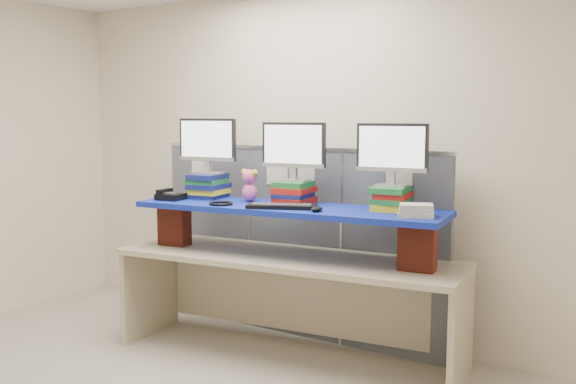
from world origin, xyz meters
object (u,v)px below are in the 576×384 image
Objects in this scene: monitor_right at (392,151)px; desk_phone at (170,196)px; monitor_left at (207,143)px; keyboard at (281,206)px; monitor_center at (294,148)px; desk at (288,276)px; blue_board at (288,209)px.

monitor_right is 2.27× the size of desk_phone.
monitor_left is at bearing 180.00° from monitor_right.
monitor_right is 0.98× the size of keyboard.
monitor_left is 0.90m from keyboard.
desk_phone is (-0.92, -0.33, -0.38)m from monitor_center.
desk_phone is at bearing -174.57° from desk.
monitor_center is 0.47m from keyboard.
desk is at bearing -170.70° from monitor_right.
monitor_left is 1.00× the size of monitor_right.
monitor_right is at bearing 2.04° from keyboard.
monitor_center is 0.98× the size of keyboard.
monitor_left is at bearing 180.00° from monitor_center.
monitor_center reaches higher than monitor_right.
monitor_center reaches higher than desk_phone.
monitor_center is at bearing 9.82° from desk_phone.
monitor_left is at bearing 171.04° from desk.
keyboard is at bearing -4.77° from desk_phone.
keyboard is at bearing -85.16° from blue_board.
monitor_left reaches higher than monitor_right.
blue_board is 4.60× the size of monitor_center.
monitor_center reaches higher than keyboard.
keyboard is (0.03, -0.13, 0.53)m from desk.
monitor_right is at bearing 9.30° from desk.
monitor_center is 0.74m from monitor_right.
keyboard is at bearing -17.90° from monitor_left.
desk_phone is at bearing -135.14° from monitor_left.
monitor_left is 0.98× the size of keyboard.
blue_board is 4.60× the size of monitor_left.
blue_board is at bearing -170.70° from monitor_right.
keyboard reaches higher than blue_board.
desk_phone is (-0.94, -0.21, 0.55)m from desk.
monitor_left reaches higher than keyboard.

